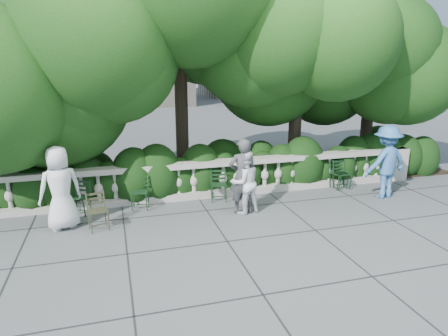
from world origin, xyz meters
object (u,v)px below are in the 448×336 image
object	(u,v)px
chair_b	(219,203)
chair_a	(78,217)
chair_c	(140,211)
chair_weathered	(101,232)
chair_e	(344,190)
person_older_blue	(386,162)
person_businessman	(60,188)
person_woman_grey	(243,176)
person_casual_man	(245,182)
chair_f	(342,190)

from	to	relation	value
chair_b	chair_a	bearing A→B (deg)	-168.83
chair_c	chair_weathered	size ratio (longest dim) A/B	1.00
chair_c	chair_e	world-z (taller)	same
chair_c	person_older_blue	xyz separation A→B (m)	(6.41, -0.72, 0.98)
chair_e	person_older_blue	world-z (taller)	person_older_blue
person_businessman	person_woman_grey	bearing A→B (deg)	155.40
person_woman_grey	person_casual_man	xyz separation A→B (m)	(0.05, -0.01, -0.15)
chair_e	person_woman_grey	xyz separation A→B (m)	(-3.33, -0.83, 0.92)
chair_f	person_older_blue	world-z (taller)	person_older_blue
chair_b	chair_e	size ratio (longest dim) A/B	1.00
chair_e	chair_f	bearing A→B (deg)	121.11
chair_e	chair_weathered	size ratio (longest dim) A/B	1.00
chair_e	chair_weathered	world-z (taller)	same
chair_c	chair_weathered	xyz separation A→B (m)	(-0.91, -1.03, 0.00)
chair_c	chair_a	bearing A→B (deg)	-167.98
chair_f	person_businessman	world-z (taller)	person_businessman
chair_weathered	person_older_blue	bearing A→B (deg)	-9.91
chair_c	person_older_blue	size ratio (longest dim) A/B	0.43
chair_weathered	chair_b	bearing A→B (deg)	7.58
person_businessman	chair_f	bearing A→B (deg)	163.68
chair_e	person_woman_grey	size ratio (longest dim) A/B	0.46
chair_e	chair_weathered	bearing A→B (deg)	-173.04
chair_e	person_woman_grey	distance (m)	3.56
chair_f	chair_a	bearing A→B (deg)	169.59
chair_f	person_woman_grey	size ratio (longest dim) A/B	0.46
chair_weathered	person_casual_man	xyz separation A→B (m)	(3.35, 0.24, 0.77)
person_older_blue	person_casual_man	bearing A→B (deg)	-6.77
chair_a	chair_c	world-z (taller)	same
person_casual_man	chair_weathered	bearing A→B (deg)	-6.19
chair_weathered	person_older_blue	distance (m)	7.39
chair_b	chair_weathered	size ratio (longest dim) A/B	1.00
chair_e	person_casual_man	distance (m)	3.48
chair_b	chair_e	world-z (taller)	same
chair_a	chair_c	xyz separation A→B (m)	(1.43, -0.02, 0.00)
chair_f	person_casual_man	xyz separation A→B (m)	(-3.25, -0.91, 0.77)
chair_a	person_woman_grey	distance (m)	4.01
person_older_blue	chair_a	bearing A→B (deg)	-13.13
chair_b	chair_f	size ratio (longest dim) A/B	1.00
chair_a	person_older_blue	size ratio (longest dim) A/B	0.43
chair_a	person_woman_grey	world-z (taller)	person_woman_grey
chair_weathered	person_businessman	xyz separation A→B (m)	(-0.78, 0.46, 0.92)
person_businessman	person_older_blue	size ratio (longest dim) A/B	0.95
chair_c	person_woman_grey	bearing A→B (deg)	-5.39
chair_f	person_woman_grey	world-z (taller)	person_woman_grey
chair_c	chair_e	bearing A→B (deg)	13.20
person_casual_man	chair_c	bearing A→B (deg)	-28.24
person_woman_grey	chair_c	bearing A→B (deg)	-9.06
person_businessman	person_casual_man	xyz separation A→B (m)	(4.12, -0.22, -0.15)
chair_b	person_casual_man	distance (m)	1.20
chair_b	person_woman_grey	bearing A→B (deg)	-54.93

